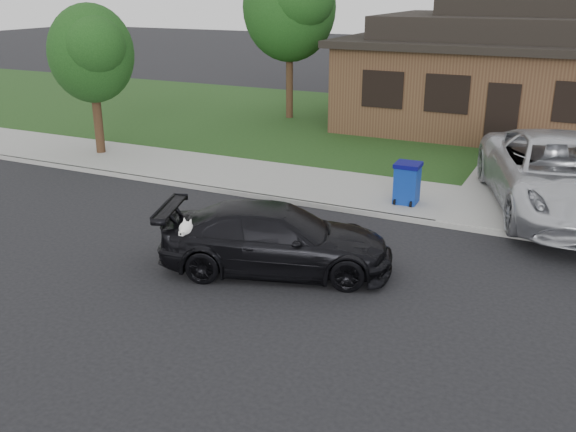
% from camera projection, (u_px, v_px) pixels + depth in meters
% --- Properties ---
extents(ground, '(120.00, 120.00, 0.00)m').
position_uv_depth(ground, '(214.00, 252.00, 13.24)').
color(ground, black).
rests_on(ground, ground).
extents(sidewalk, '(60.00, 3.00, 0.12)m').
position_uv_depth(sidewalk, '(312.00, 185.00, 17.45)').
color(sidewalk, gray).
rests_on(sidewalk, ground).
extents(curb, '(60.00, 0.12, 0.12)m').
position_uv_depth(curb, '(288.00, 201.00, 16.18)').
color(curb, gray).
rests_on(curb, ground).
extents(lawn, '(60.00, 13.00, 0.13)m').
position_uv_depth(lawn, '(397.00, 129.00, 24.23)').
color(lawn, '#193814').
rests_on(lawn, ground).
extents(driveway, '(4.50, 13.00, 0.14)m').
position_uv_depth(driveway, '(561.00, 166.00, 19.24)').
color(driveway, gray).
rests_on(driveway, ground).
extents(sedan, '(4.76, 3.10, 1.28)m').
position_uv_depth(sedan, '(276.00, 239.00, 12.20)').
color(sedan, black).
rests_on(sedan, ground).
extents(minivan, '(4.75, 6.94, 1.76)m').
position_uv_depth(minivan, '(560.00, 175.00, 14.92)').
color(minivan, silver).
rests_on(minivan, driveway).
extents(recycling_bin, '(0.62, 0.66, 1.01)m').
position_uv_depth(recycling_bin, '(407.00, 183.00, 15.69)').
color(recycling_bin, navy).
rests_on(recycling_bin, sidewalk).
extents(house, '(12.60, 8.60, 4.65)m').
position_uv_depth(house, '(521.00, 73.00, 23.59)').
color(house, '#422B1C').
rests_on(house, ground).
extents(tree_0, '(3.78, 3.60, 6.34)m').
position_uv_depth(tree_0, '(292.00, 5.00, 24.40)').
color(tree_0, '#332114').
rests_on(tree_0, ground).
extents(tree_2, '(2.73, 2.60, 4.59)m').
position_uv_depth(tree_2, '(92.00, 52.00, 19.47)').
color(tree_2, '#332114').
rests_on(tree_2, ground).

